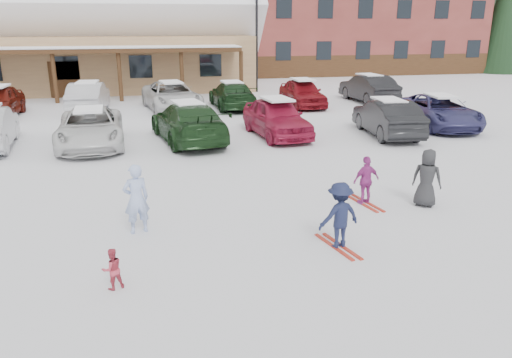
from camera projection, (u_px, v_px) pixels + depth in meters
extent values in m
plane|color=white|center=(252.00, 237.00, 10.82)|extent=(160.00, 160.00, 0.00)
cube|color=tan|center=(44.00, 62.00, 34.60)|extent=(28.00, 10.00, 3.60)
cube|color=#422814|center=(21.00, 51.00, 28.49)|extent=(25.20, 2.60, 0.25)
cube|color=white|center=(37.00, 5.00, 33.48)|extent=(29.12, 9.69, 9.69)
cube|color=maroon|center=(336.00, 5.00, 47.65)|extent=(24.00, 14.00, 12.00)
cube|color=maroon|center=(173.00, 22.00, 45.01)|extent=(7.00, 12.60, 9.00)
cube|color=#422814|center=(362.00, 66.00, 42.69)|extent=(24.00, 0.10, 1.80)
cylinder|color=black|center=(257.00, 44.00, 32.55)|extent=(0.16, 0.16, 6.21)
cylinder|color=black|center=(498.00, 65.00, 46.45)|extent=(0.60, 0.60, 1.32)
cone|color=black|center=(507.00, 1.00, 44.76)|extent=(4.84, 4.84, 9.90)
cylinder|color=black|center=(224.00, 61.00, 52.90)|extent=(0.60, 0.60, 1.08)
cone|color=black|center=(223.00, 15.00, 51.52)|extent=(3.96, 3.96, 8.10)
cylinder|color=black|center=(450.00, 55.00, 60.30)|extent=(0.60, 0.60, 1.38)
cone|color=black|center=(456.00, 4.00, 58.53)|extent=(5.06, 5.06, 10.35)
imported|color=#A5B9EB|center=(136.00, 199.00, 10.85)|extent=(0.66, 0.53, 1.57)
imported|color=#BD384A|center=(112.00, 269.00, 8.63)|extent=(0.45, 0.40, 0.76)
imported|color=#171D3B|center=(339.00, 215.00, 10.14)|extent=(1.00, 0.71, 1.40)
cube|color=#B02819|center=(338.00, 246.00, 10.35)|extent=(0.50, 1.41, 0.03)
imported|color=#A43188|center=(366.00, 180.00, 12.64)|extent=(0.78, 0.44, 1.26)
cube|color=#B02819|center=(365.00, 203.00, 12.82)|extent=(0.46, 1.41, 0.03)
imported|color=#28292B|center=(427.00, 178.00, 12.47)|extent=(0.85, 0.82, 1.47)
imported|color=silver|center=(90.00, 128.00, 18.56)|extent=(2.63, 5.19, 1.41)
imported|color=#193719|center=(188.00, 122.00, 19.31)|extent=(3.01, 5.56, 1.53)
imported|color=#A01A3A|center=(276.00, 118.00, 20.20)|extent=(2.30, 4.69, 1.54)
imported|color=black|center=(387.00, 118.00, 20.34)|extent=(1.97, 4.62, 1.48)
imported|color=navy|center=(440.00, 111.00, 22.01)|extent=(2.98, 5.31, 1.40)
imported|color=silver|center=(89.00, 97.00, 25.74)|extent=(1.82, 4.74, 1.54)
imported|color=silver|center=(172.00, 96.00, 26.23)|extent=(3.28, 5.68, 1.49)
imported|color=black|center=(232.00, 95.00, 26.92)|extent=(2.13, 4.92, 1.41)
imported|color=maroon|center=(302.00, 93.00, 27.42)|extent=(1.85, 4.40, 1.49)
imported|color=black|center=(368.00, 88.00, 28.99)|extent=(1.91, 4.85, 1.57)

